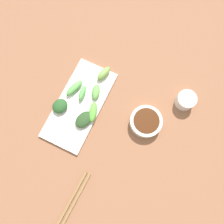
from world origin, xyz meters
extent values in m
cube|color=#8C5A3F|center=(0.00, 0.00, 0.01)|extent=(2.10, 2.10, 0.02)
cylinder|color=silver|center=(-0.15, -0.03, 0.04)|extent=(0.12, 0.12, 0.04)
cylinder|color=#46200B|center=(-0.15, -0.03, 0.05)|extent=(0.10, 0.10, 0.03)
cube|color=silver|center=(0.10, 0.02, 0.03)|extent=(0.16, 0.35, 0.01)
ellipsoid|color=#65A84C|center=(0.06, -0.05, 0.04)|extent=(0.05, 0.07, 0.02)
ellipsoid|color=#5FB13F|center=(0.04, 0.02, 0.05)|extent=(0.05, 0.08, 0.03)
ellipsoid|color=#78A34C|center=(0.07, -0.13, 0.05)|extent=(0.05, 0.07, 0.03)
ellipsoid|color=#265225|center=(0.16, 0.06, 0.05)|extent=(0.07, 0.07, 0.03)
ellipsoid|color=#63B85A|center=(0.11, -0.03, 0.05)|extent=(0.03, 0.07, 0.03)
ellipsoid|color=#61AB53|center=(0.15, -0.03, 0.04)|extent=(0.05, 0.09, 0.03)
ellipsoid|color=#2B4823|center=(0.06, 0.06, 0.04)|extent=(0.07, 0.09, 0.03)
cube|color=olive|center=(-0.05, 0.34, 0.02)|extent=(0.02, 0.23, 0.01)
cube|color=olive|center=(-0.03, 0.34, 0.02)|extent=(0.02, 0.23, 0.01)
cylinder|color=white|center=(-0.26, -0.17, 0.05)|extent=(0.07, 0.07, 0.05)
camera|label=1|loc=(-0.11, 0.16, 0.85)|focal=35.35mm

